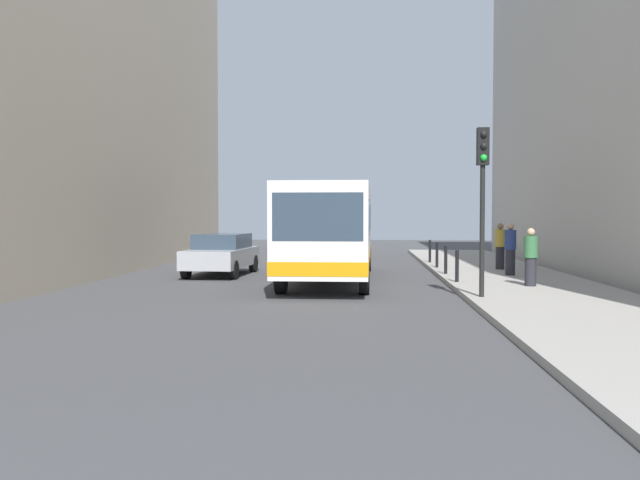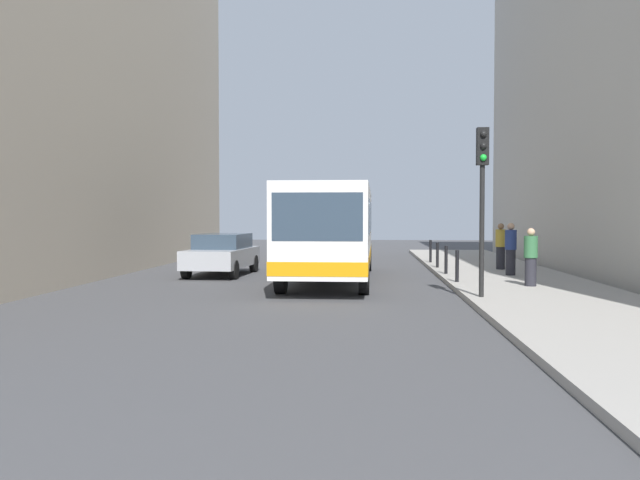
# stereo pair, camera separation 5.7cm
# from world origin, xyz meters

# --- Properties ---
(ground_plane) EXTENTS (80.00, 80.00, 0.00)m
(ground_plane) POSITION_xyz_m (0.00, 0.00, 0.00)
(ground_plane) COLOR #424244
(sidewalk) EXTENTS (4.40, 40.00, 0.15)m
(sidewalk) POSITION_xyz_m (5.40, 0.00, 0.07)
(sidewalk) COLOR #9E9991
(sidewalk) RESTS_ON ground
(building_left) EXTENTS (7.00, 32.00, 17.90)m
(building_left) POSITION_xyz_m (-11.50, 4.00, 8.95)
(building_left) COLOR #B2A38C
(building_left) RESTS_ON ground
(bus) EXTENTS (2.66, 11.05, 3.00)m
(bus) POSITION_xyz_m (-0.39, 2.61, 1.73)
(bus) COLOR white
(bus) RESTS_ON ground
(car_beside_bus) EXTENTS (2.06, 4.49, 1.48)m
(car_beside_bus) POSITION_xyz_m (-4.40, 4.21, 0.78)
(car_beside_bus) COLOR #A5A8AD
(car_beside_bus) RESTS_ON ground
(traffic_light) EXTENTS (0.28, 0.33, 4.10)m
(traffic_light) POSITION_xyz_m (3.55, -2.98, 3.01)
(traffic_light) COLOR black
(traffic_light) RESTS_ON sidewalk
(bollard_near) EXTENTS (0.11, 0.11, 0.95)m
(bollard_near) POSITION_xyz_m (3.45, 0.75, 0.62)
(bollard_near) COLOR black
(bollard_near) RESTS_ON sidewalk
(bollard_mid) EXTENTS (0.11, 0.11, 0.95)m
(bollard_mid) POSITION_xyz_m (3.45, 3.59, 0.62)
(bollard_mid) COLOR black
(bollard_mid) RESTS_ON sidewalk
(bollard_far) EXTENTS (0.11, 0.11, 0.95)m
(bollard_far) POSITION_xyz_m (3.45, 6.43, 0.62)
(bollard_far) COLOR black
(bollard_far) RESTS_ON sidewalk
(bollard_farthest) EXTENTS (0.11, 0.11, 0.95)m
(bollard_farthest) POSITION_xyz_m (3.45, 9.28, 0.62)
(bollard_farthest) COLOR black
(bollard_farthest) RESTS_ON sidewalk
(pedestrian_near_signal) EXTENTS (0.38, 0.38, 1.63)m
(pedestrian_near_signal) POSITION_xyz_m (5.36, -0.29, 0.96)
(pedestrian_near_signal) COLOR #26262D
(pedestrian_near_signal) RESTS_ON sidewalk
(pedestrian_mid_sidewalk) EXTENTS (0.38, 0.38, 1.74)m
(pedestrian_mid_sidewalk) POSITION_xyz_m (5.53, 3.22, 1.02)
(pedestrian_mid_sidewalk) COLOR #26262D
(pedestrian_mid_sidewalk) RESTS_ON sidewalk
(pedestrian_far_sidewalk) EXTENTS (0.38, 0.38, 1.70)m
(pedestrian_far_sidewalk) POSITION_xyz_m (5.69, 5.72, 1.00)
(pedestrian_far_sidewalk) COLOR #26262D
(pedestrian_far_sidewalk) RESTS_ON sidewalk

